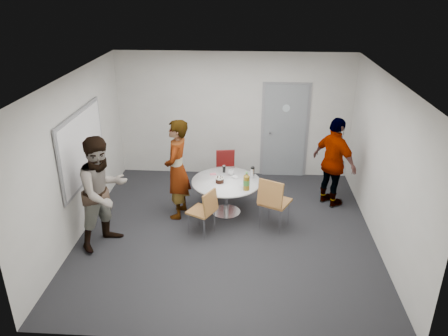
# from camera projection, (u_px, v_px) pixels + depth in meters

# --- Properties ---
(floor) EXTENTS (5.00, 5.00, 0.00)m
(floor) POSITION_uv_depth(u_px,v_px,m) (227.00, 232.00, 7.61)
(floor) COLOR black
(floor) RESTS_ON ground
(ceiling) EXTENTS (5.00, 5.00, 0.00)m
(ceiling) POSITION_uv_depth(u_px,v_px,m) (227.00, 78.00, 6.52)
(ceiling) COLOR silver
(ceiling) RESTS_ON wall_back
(wall_back) EXTENTS (5.00, 0.00, 5.00)m
(wall_back) POSITION_uv_depth(u_px,v_px,m) (234.00, 115.00, 9.35)
(wall_back) COLOR beige
(wall_back) RESTS_ON floor
(wall_left) EXTENTS (0.00, 5.00, 5.00)m
(wall_left) POSITION_uv_depth(u_px,v_px,m) (76.00, 157.00, 7.22)
(wall_left) COLOR beige
(wall_left) RESTS_ON floor
(wall_right) EXTENTS (0.00, 5.00, 5.00)m
(wall_right) POSITION_uv_depth(u_px,v_px,m) (384.00, 165.00, 6.92)
(wall_right) COLOR beige
(wall_right) RESTS_ON floor
(wall_front) EXTENTS (5.00, 0.00, 5.00)m
(wall_front) POSITION_uv_depth(u_px,v_px,m) (214.00, 249.00, 4.79)
(wall_front) COLOR beige
(wall_front) RESTS_ON floor
(door) EXTENTS (1.02, 0.17, 2.12)m
(door) POSITION_uv_depth(u_px,v_px,m) (285.00, 131.00, 9.40)
(door) COLOR gray
(door) RESTS_ON wall_back
(whiteboard) EXTENTS (0.04, 1.90, 1.25)m
(whiteboard) POSITION_uv_depth(u_px,v_px,m) (82.00, 147.00, 7.35)
(whiteboard) COLOR gray
(whiteboard) RESTS_ON wall_left
(table) EXTENTS (1.26, 1.26, 1.00)m
(table) POSITION_uv_depth(u_px,v_px,m) (228.00, 185.00, 7.99)
(table) COLOR white
(table) RESTS_ON floor
(chair_near_left) EXTENTS (0.56, 0.54, 0.84)m
(chair_near_left) POSITION_uv_depth(u_px,v_px,m) (205.00, 208.00, 7.35)
(chair_near_left) COLOR olive
(chair_near_left) RESTS_ON floor
(chair_near_right) EXTENTS (0.64, 0.66, 0.98)m
(chair_near_right) POSITION_uv_depth(u_px,v_px,m) (273.00, 199.00, 7.45)
(chair_near_right) COLOR olive
(chair_near_right) RESTS_ON floor
(chair_far) EXTENTS (0.45, 0.48, 0.83)m
(chair_far) POSITION_uv_depth(u_px,v_px,m) (226.00, 166.00, 8.96)
(chair_far) COLOR maroon
(chair_far) RESTS_ON floor
(person_main) EXTENTS (0.51, 0.71, 1.85)m
(person_main) POSITION_uv_depth(u_px,v_px,m) (177.00, 169.00, 7.80)
(person_main) COLOR #A5C6EA
(person_main) RESTS_ON floor
(person_left) EXTENTS (1.10, 1.15, 1.88)m
(person_left) POSITION_uv_depth(u_px,v_px,m) (103.00, 192.00, 6.94)
(person_left) COLOR white
(person_left) RESTS_ON floor
(person_right) EXTENTS (0.96, 1.08, 1.75)m
(person_right) POSITION_uv_depth(u_px,v_px,m) (334.00, 163.00, 8.20)
(person_right) COLOR black
(person_right) RESTS_ON floor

